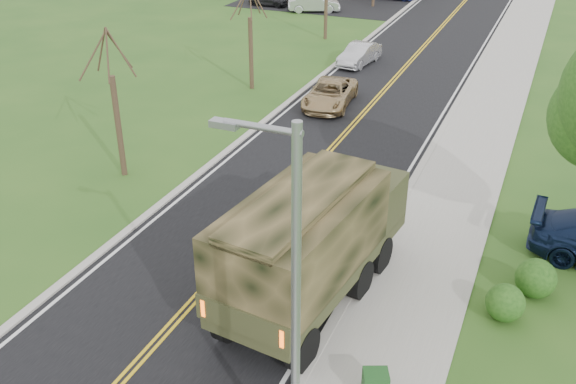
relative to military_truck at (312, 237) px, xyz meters
The scene contains 11 objects.
road 35.05m from the military_truck, 95.20° to the left, with size 8.00×120.00×0.01m, color black.
curb_right 34.92m from the military_truck, 88.39° to the left, with size 0.30×120.00×0.12m, color #9E998E.
sidewalk_right 35.01m from the military_truck, 85.52° to the left, with size 3.20×120.00×0.10m, color #9E998E.
curb_left 35.66m from the military_truck, 101.87° to the left, with size 0.30×120.00×0.10m, color #9E998E.
street_light 6.33m from the military_truck, 73.03° to the right, with size 1.65×0.22×8.00m.
bare_tree_a 11.27m from the military_truck, 154.57° to the left, with size 1.93×2.26×6.08m.
bare_tree_b 19.67m from the military_truck, 121.14° to the left, with size 1.83×2.14×5.73m.
military_truck is the anchor object (origin of this frame).
suv_champagne 16.78m from the military_truck, 107.98° to the left, with size 2.18×4.72×1.31m, color tan.
sedan_silver 24.45m from the military_truck, 104.25° to the left, with size 1.39×3.98×1.31m, color #B8B7BD.
lot_car_silver 39.48m from the military_truck, 111.00° to the left, with size 1.50×4.31×1.42m, color silver.
Camera 1 is at (8.57, -9.22, 11.71)m, focal length 40.00 mm.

